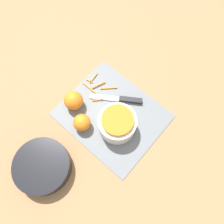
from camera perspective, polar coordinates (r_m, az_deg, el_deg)
name	(u,v)px	position (r m, az deg, el deg)	size (l,w,h in m)	color
ground_plane	(112,115)	(0.88, 0.00, -0.82)	(4.00, 4.00, 0.00)	#9E754C
cutting_board	(112,115)	(0.88, 0.00, -0.76)	(0.39, 0.33, 0.01)	slate
bowl_speckled	(117,123)	(0.82, 1.39, -3.00)	(0.14, 0.14, 0.09)	silver
bowl_dark	(43,166)	(0.84, -17.64, -13.36)	(0.20, 0.20, 0.06)	black
knife	(125,99)	(0.89, 3.42, 3.30)	(0.19, 0.14, 0.02)	#232328
orange_left	(82,123)	(0.84, -7.86, -2.76)	(0.07, 0.07, 0.07)	orange
orange_right	(74,101)	(0.87, -10.02, 2.95)	(0.08, 0.08, 0.08)	orange
peel_pile	(97,86)	(0.93, -4.00, 6.67)	(0.13, 0.12, 0.01)	orange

